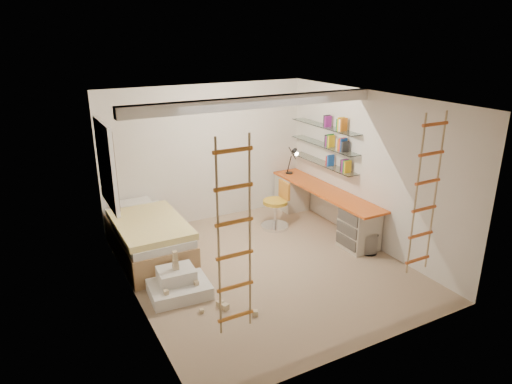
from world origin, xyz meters
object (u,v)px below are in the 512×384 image
bed (149,237)px  play_platform (179,285)px  desk (323,206)px  swivel_chair (276,211)px

bed → play_platform: 1.35m
play_platform → desk: bearing=17.1°
desk → bed: bearing=173.5°
play_platform → bed: bearing=91.3°
desk → bed: size_ratio=1.40×
desk → play_platform: (-3.17, -0.97, -0.26)m
play_platform → swivel_chair: bearing=29.4°
bed → play_platform: size_ratio=2.33×
bed → desk: bearing=-6.5°
bed → play_platform: (0.03, -1.34, -0.19)m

